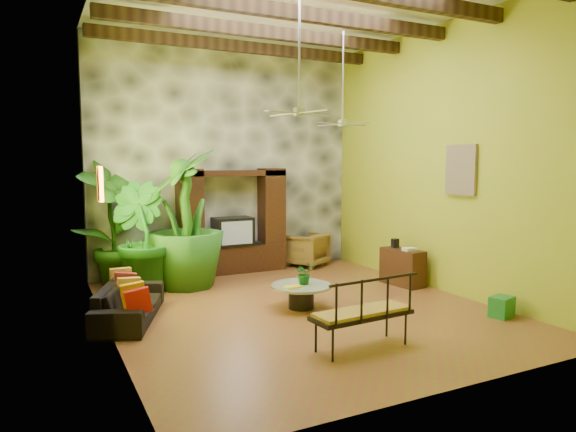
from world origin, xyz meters
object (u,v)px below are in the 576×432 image
ceiling_fan_back (343,113)px  iron_bench (365,309)px  entertainment_center (233,229)px  wicker_armchair (307,249)px  tall_plant_c (185,219)px  side_console (402,267)px  sofa (129,302)px  coffee_table (301,293)px  green_bin (502,307)px  ceiling_fan_front (299,99)px  tall_plant_b (139,238)px  tall_plant_a (111,222)px

ceiling_fan_back → iron_bench: (-1.72, -3.31, -2.86)m
iron_bench → entertainment_center: bearing=84.7°
wicker_armchair → tall_plant_c: bearing=-15.2°
side_console → tall_plant_c: bearing=148.7°
sofa → coffee_table: 2.76m
iron_bench → green_bin: iron_bench is taller
wicker_armchair → iron_bench: size_ratio=0.60×
ceiling_fan_front → tall_plant_b: 4.03m
entertainment_center → wicker_armchair: entertainment_center is taller
sofa → iron_bench: bearing=-115.2°
tall_plant_b → tall_plant_a: bearing=112.6°
wicker_armchair → tall_plant_c: (-3.11, -0.76, 0.96)m
sofa → tall_plant_a: bearing=19.1°
sofa → side_console: bearing=-69.1°
tall_plant_a → green_bin: 7.27m
coffee_table → iron_bench: bearing=-94.5°
ceiling_fan_back → sofa: bearing=-171.6°
iron_bench → side_console: iron_bench is taller
ceiling_fan_back → tall_plant_a: ceiling_fan_back is taller
ceiling_fan_back → green_bin: (1.05, -3.07, -3.24)m
entertainment_center → iron_bench: bearing=-91.3°
ceiling_fan_front → tall_plant_a: size_ratio=0.74×
ceiling_fan_front → tall_plant_c: (-1.09, 2.69, -2.06)m
entertainment_center → tall_plant_b: 2.37m
entertainment_center → sofa: bearing=-135.9°
ceiling_fan_back → iron_bench: size_ratio=1.30×
entertainment_center → wicker_armchair: 1.91m
coffee_table → entertainment_center: bearing=90.7°
entertainment_center → coffee_table: bearing=-89.3°
ceiling_fan_back → sofa: size_ratio=0.96×
sofa → tall_plant_a: 2.70m
sofa → tall_plant_b: bearing=5.5°
ceiling_fan_front → green_bin: (2.85, -1.47, -3.24)m
tall_plant_b → iron_bench: 4.81m
ceiling_fan_back → side_console: size_ratio=2.07×
ceiling_fan_front → tall_plant_a: (-2.35, 3.49, -2.14)m
entertainment_center → iron_bench: size_ratio=1.68×
ceiling_fan_back → tall_plant_a: (-4.15, 1.89, -2.14)m
sofa → tall_plant_b: 1.87m
green_bin → entertainment_center: bearing=117.9°
ceiling_fan_front → coffee_table: size_ratio=1.84×
wicker_armchair → entertainment_center: bearing=-31.7°
tall_plant_c → tall_plant_a: bearing=147.7°
tall_plant_b → green_bin: 6.39m
ceiling_fan_front → sofa: 4.08m
ceiling_fan_front → wicker_armchair: (2.02, 3.45, -3.01)m
iron_bench → green_bin: size_ratio=3.85×
sofa → green_bin: sofa is taller
ceiling_fan_back → coffee_table: ceiling_fan_back is taller
wicker_armchair → coffee_table: size_ratio=0.85×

